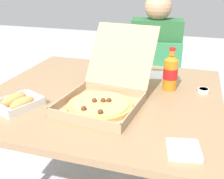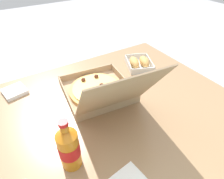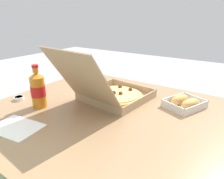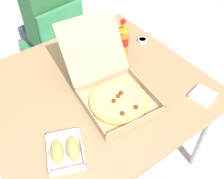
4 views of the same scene
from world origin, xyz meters
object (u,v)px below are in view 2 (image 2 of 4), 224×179
at_px(cola_bottle, 69,148).
at_px(napkin_pile, 15,91).
at_px(pizza_box_open, 100,90).
at_px(bread_side_box, 139,63).

xyz_separation_m(cola_bottle, napkin_pile, (0.11, -0.54, -0.08)).
height_order(pizza_box_open, bread_side_box, pizza_box_open).
height_order(pizza_box_open, cola_bottle, pizza_box_open).
height_order(cola_bottle, napkin_pile, cola_bottle).
bearing_deg(bread_side_box, pizza_box_open, 21.31).
distance_m(pizza_box_open, cola_bottle, 0.39).
xyz_separation_m(bread_side_box, cola_bottle, (0.63, 0.42, 0.07)).
bearing_deg(cola_bottle, napkin_pile, -78.90).
bearing_deg(pizza_box_open, bread_side_box, -158.69).
bearing_deg(pizza_box_open, napkin_pile, -35.89).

